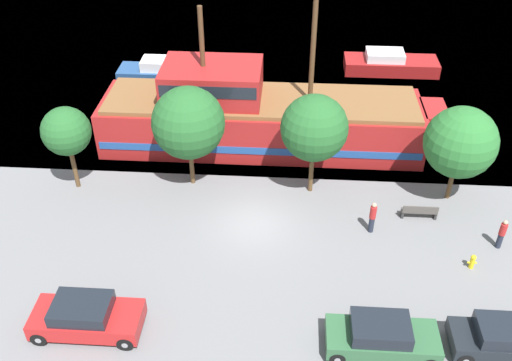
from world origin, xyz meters
TOP-DOWN VIEW (x-y plane):
  - ground_plane at (0.00, 0.00)m, footprint 160.00×160.00m
  - pirate_ship at (-0.36, 7.53)m, footprint 20.19×4.84m
  - moored_boat_dockside at (-7.38, 16.19)m, footprint 7.89×2.21m
  - moored_boat_outer at (8.97, 18.40)m, footprint 6.95×2.45m
  - parked_car_curb_front at (5.48, -7.38)m, footprint 4.40×1.86m
  - parked_car_curb_mid at (-6.35, -7.21)m, footprint 4.44×1.97m
  - parked_car_curb_rear at (10.34, -7.16)m, footprint 4.34×1.80m
  - fire_hydrant at (10.20, -2.53)m, footprint 0.42×0.25m
  - bench_promenade_east at (8.36, 0.92)m, footprint 1.78×0.45m
  - pedestrian_walking_near at (5.81, -0.26)m, footprint 0.32×0.32m
  - pedestrian_walking_far at (11.83, -1.02)m, footprint 0.32×0.32m
  - tree_row_east at (-9.94, 2.49)m, footprint 2.57×2.57m
  - tree_row_mideast at (-3.67, 3.25)m, footprint 3.84×3.84m
  - tree_row_midwest at (2.84, 2.95)m, footprint 3.47×3.47m
  - tree_row_west at (10.19, 2.80)m, footprint 3.69×3.69m

SIDE VIEW (x-z plane):
  - ground_plane at x=0.00m, z-range 0.00..0.00m
  - fire_hydrant at x=10.20m, z-range 0.03..0.79m
  - bench_promenade_east at x=8.36m, z-range 0.02..0.87m
  - moored_boat_dockside at x=-7.38m, z-range -0.19..1.28m
  - moored_boat_outer at x=8.97m, z-range -0.18..1.43m
  - parked_car_curb_rear at x=10.34m, z-range -0.01..1.45m
  - parked_car_curb_front at x=5.48m, z-range -0.02..1.49m
  - parked_car_curb_mid at x=-6.35m, z-range -0.01..1.54m
  - pedestrian_walking_far at x=11.83m, z-range 0.01..1.66m
  - pedestrian_walking_near at x=5.81m, z-range 0.02..1.79m
  - pirate_ship at x=-0.36m, z-range -2.83..6.61m
  - tree_row_west at x=10.19m, z-range 0.82..6.14m
  - tree_row_east at x=-9.94m, z-range 1.10..5.90m
  - tree_row_mideast at x=-3.67m, z-range 0.94..6.69m
  - tree_row_midwest at x=2.84m, z-range 1.09..6.77m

